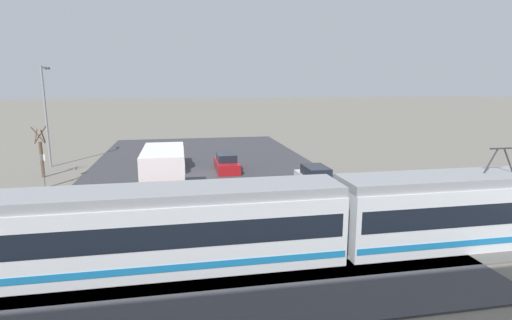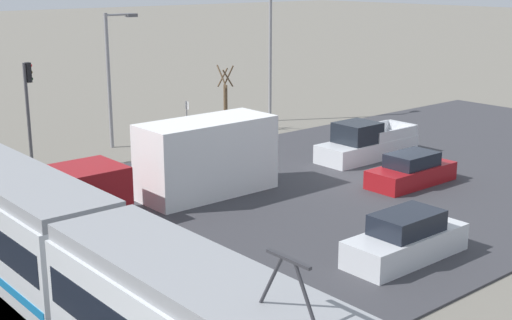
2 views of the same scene
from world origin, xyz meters
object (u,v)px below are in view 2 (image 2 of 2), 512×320
at_px(street_tree, 226,102).
at_px(street_lamp_mid_block, 273,43).
at_px(sedan_car_1, 411,171).
at_px(light_rail_tram, 92,271).
at_px(no_parking_sign, 187,118).
at_px(sedan_car_0, 406,240).
at_px(pickup_truck, 366,144).
at_px(box_truck, 180,166).
at_px(street_lamp_near_crossing, 112,70).
at_px(traffic_light_pole, 28,100).

distance_m(street_tree, street_lamp_mid_block, 5.38).
bearing_deg(sedan_car_1, light_rail_tram, 99.28).
bearing_deg(no_parking_sign, sedan_car_1, -167.08).
bearing_deg(street_lamp_mid_block, light_rail_tram, 128.79).
xyz_separation_m(sedan_car_0, no_parking_sign, (18.39, -4.11, 0.72)).
bearing_deg(sedan_car_1, street_lamp_mid_block, -18.35).
bearing_deg(pickup_truck, street_tree, 7.54).
xyz_separation_m(light_rail_tram, no_parking_sign, (15.91, -14.15, -0.17)).
relative_size(box_truck, street_lamp_near_crossing, 1.39).
xyz_separation_m(street_tree, street_lamp_near_crossing, (0.82, 7.03, 2.41)).
bearing_deg(street_tree, street_lamp_near_crossing, 83.37).
relative_size(box_truck, traffic_light_pole, 1.96).
relative_size(box_truck, no_parking_sign, 4.17).
height_order(box_truck, pickup_truck, box_truck).
xyz_separation_m(sedan_car_1, street_tree, (14.33, -0.66, 1.15)).
xyz_separation_m(street_tree, street_lamp_mid_block, (0.65, -4.31, 3.16)).
xyz_separation_m(box_truck, street_tree, (9.57, -9.85, 0.25)).
relative_size(sedan_car_1, street_lamp_mid_block, 0.51).
height_order(light_rail_tram, no_parking_sign, light_rail_tram).
bearing_deg(traffic_light_pole, no_parking_sign, -95.71).
bearing_deg(street_lamp_near_crossing, sedan_car_0, 177.93).
height_order(box_truck, street_lamp_near_crossing, street_lamp_near_crossing).
height_order(traffic_light_pole, street_lamp_near_crossing, street_lamp_near_crossing).
xyz_separation_m(light_rail_tram, street_lamp_mid_block, (17.79, -22.13, 3.34)).
distance_m(pickup_truck, sedan_car_0, 13.28).
distance_m(sedan_car_0, traffic_light_pole, 19.93).
bearing_deg(traffic_light_pole, street_lamp_mid_block, -86.50).
xyz_separation_m(sedan_car_1, street_lamp_near_crossing, (15.15, 6.37, 3.56)).
xyz_separation_m(street_lamp_near_crossing, street_lamp_mid_block, (-0.17, -11.34, 0.75)).
bearing_deg(pickup_truck, street_lamp_near_crossing, 37.85).
relative_size(light_rail_tram, street_lamp_near_crossing, 4.13).
distance_m(pickup_truck, no_parking_sign, 10.04).
relative_size(sedan_car_0, street_tree, 1.16).
bearing_deg(light_rail_tram, street_lamp_near_crossing, -31.00).
relative_size(sedan_car_1, street_tree, 1.11).
bearing_deg(street_lamp_near_crossing, light_rail_tram, 149.00).
bearing_deg(street_lamp_mid_block, sedan_car_0, 149.19).
bearing_deg(traffic_light_pole, pickup_truck, -125.15).
relative_size(pickup_truck, no_parking_sign, 2.40).
height_order(box_truck, sedan_car_1, box_truck).
bearing_deg(light_rail_tram, street_tree, -46.12).
bearing_deg(sedan_car_0, street_lamp_mid_block, 149.19).
bearing_deg(pickup_truck, sedan_car_0, 136.85).
bearing_deg(street_lamp_near_crossing, sedan_car_1, -157.18).
xyz_separation_m(traffic_light_pole, street_tree, (0.37, -12.26, -1.52)).
xyz_separation_m(box_truck, no_parking_sign, (8.35, -6.18, -0.10)).
bearing_deg(no_parking_sign, light_rail_tram, 138.35).
bearing_deg(traffic_light_pole, street_lamp_near_crossing, -77.25).
relative_size(box_truck, sedan_car_1, 2.28).
bearing_deg(street_lamp_near_crossing, no_parking_sign, -121.25).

